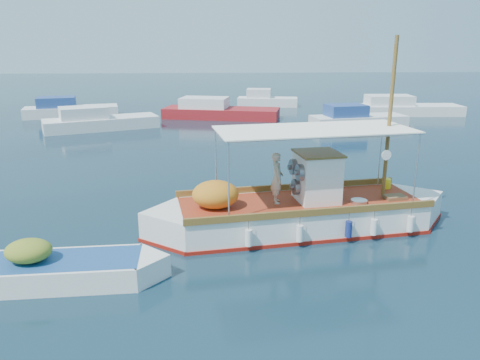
{
  "coord_description": "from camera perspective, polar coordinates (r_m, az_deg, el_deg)",
  "views": [
    {
      "loc": [
        -1.94,
        -13.79,
        5.79
      ],
      "look_at": [
        -1.15,
        0.0,
        1.71
      ],
      "focal_mm": 35.0,
      "sensor_mm": 36.0,
      "label": 1
    }
  ],
  "objects": [
    {
      "name": "ground",
      "position": [
        15.08,
        4.39,
        -6.17
      ],
      "size": [
        160.0,
        160.0,
        0.0
      ],
      "primitive_type": "plane",
      "color": "black",
      "rests_on": "ground"
    },
    {
      "name": "fishing_caique",
      "position": [
        15.13,
        7.16,
        -3.97
      ],
      "size": [
        10.06,
        3.81,
        6.21
      ],
      "rotation": [
        0.0,
        0.0,
        0.15
      ],
      "color": "white",
      "rests_on": "ground"
    },
    {
      "name": "dinghy",
      "position": [
        12.75,
        -21.32,
        -10.38
      ],
      "size": [
        5.49,
        1.75,
        1.34
      ],
      "rotation": [
        0.0,
        0.0,
        0.05
      ],
      "color": "white",
      "rests_on": "ground"
    },
    {
      "name": "bg_boat_nw",
      "position": [
        33.86,
        -16.94,
        6.75
      ],
      "size": [
        7.94,
        5.07,
        1.8
      ],
      "rotation": [
        0.0,
        0.0,
        0.38
      ],
      "color": "silver",
      "rests_on": "ground"
    },
    {
      "name": "bg_boat_n",
      "position": [
        37.4,
        -2.73,
        8.3
      ],
      "size": [
        9.42,
        4.77,
        1.8
      ],
      "rotation": [
        0.0,
        0.0,
        -0.23
      ],
      "color": "maroon",
      "rests_on": "ground"
    },
    {
      "name": "bg_boat_ne",
      "position": [
        34.33,
        13.92,
        7.11
      ],
      "size": [
        6.97,
        3.28,
        1.8
      ],
      "rotation": [
        0.0,
        0.0,
        0.17
      ],
      "color": "silver",
      "rests_on": "ground"
    },
    {
      "name": "bg_boat_e",
      "position": [
        41.34,
        19.06,
        8.21
      ],
      "size": [
        9.18,
        2.93,
        1.8
      ],
      "rotation": [
        0.0,
        0.0,
        -0.04
      ],
      "color": "silver",
      "rests_on": "ground"
    },
    {
      "name": "bg_boat_far_w",
      "position": [
        40.57,
        -20.17,
        7.96
      ],
      "size": [
        7.55,
        3.9,
        1.8
      ],
      "rotation": [
        0.0,
        0.0,
        0.23
      ],
      "color": "silver",
      "rests_on": "ground"
    },
    {
      "name": "bg_boat_far_n",
      "position": [
        44.58,
        3.15,
        9.61
      ],
      "size": [
        5.76,
        2.83,
        1.8
      ],
      "rotation": [
        0.0,
        0.0,
        -0.15
      ],
      "color": "silver",
      "rests_on": "ground"
    }
  ]
}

